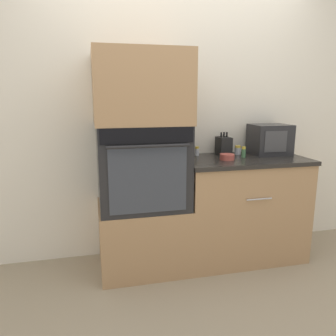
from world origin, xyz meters
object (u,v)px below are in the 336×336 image
object	(u,v)px
condiment_jar_mid	(238,150)
condiment_jar_far	(188,152)
wall_oven	(142,166)
condiment_jar_near	(244,152)
condiment_jar_back	(197,151)
knife_block	(224,146)
bowl	(227,157)
microwave	(270,139)

from	to	relation	value
condiment_jar_mid	condiment_jar_far	xyz separation A→B (m)	(-0.49, -0.02, 0.00)
wall_oven	condiment_jar_far	bearing A→B (deg)	19.11
condiment_jar_mid	condiment_jar_far	size ratio (longest dim) A/B	0.94
wall_oven	condiment_jar_far	world-z (taller)	wall_oven
condiment_jar_far	wall_oven	bearing A→B (deg)	-160.89
condiment_jar_far	condiment_jar_mid	bearing A→B (deg)	2.53
condiment_jar_near	condiment_jar_back	xyz separation A→B (m)	(-0.37, 0.18, -0.01)
knife_block	condiment_jar_mid	bearing A→B (deg)	-9.64
condiment_jar_far	condiment_jar_back	xyz separation A→B (m)	(0.10, 0.05, -0.00)
condiment_jar_far	condiment_jar_back	bearing A→B (deg)	26.65
bowl	condiment_jar_mid	xyz separation A→B (m)	(0.20, 0.22, 0.02)
bowl	condiment_jar_far	bearing A→B (deg)	145.15
microwave	condiment_jar_mid	distance (m)	0.31
microwave	condiment_jar_near	world-z (taller)	microwave
condiment_jar_far	condiment_jar_back	world-z (taller)	condiment_jar_far
wall_oven	condiment_jar_near	world-z (taller)	wall_oven
condiment_jar_near	wall_oven	bearing A→B (deg)	-178.82
microwave	bowl	xyz separation A→B (m)	(-0.49, -0.16, -0.11)
wall_oven	bowl	world-z (taller)	wall_oven
knife_block	condiment_jar_mid	xyz separation A→B (m)	(0.13, -0.02, -0.04)
knife_block	condiment_jar_back	xyz separation A→B (m)	(-0.25, 0.01, -0.04)
wall_oven	microwave	xyz separation A→B (m)	(1.21, 0.11, 0.16)
condiment_jar_back	bowl	bearing A→B (deg)	-53.53
knife_block	condiment_jar_far	size ratio (longest dim) A/B	2.39
knife_block	condiment_jar_far	distance (m)	0.36
bowl	condiment_jar_far	distance (m)	0.35
wall_oven	condiment_jar_mid	xyz separation A→B (m)	(0.92, 0.17, 0.07)
wall_oven	knife_block	xyz separation A→B (m)	(0.79, 0.19, 0.11)
wall_oven	condiment_jar_back	distance (m)	0.58
microwave	condiment_jar_far	world-z (taller)	microwave
microwave	condiment_jar_far	xyz separation A→B (m)	(-0.78, 0.04, -0.10)
microwave	condiment_jar_near	distance (m)	0.33
condiment_jar_near	condiment_jar_mid	world-z (taller)	condiment_jar_near
bowl	condiment_jar_mid	bearing A→B (deg)	47.80
bowl	condiment_jar_far	size ratio (longest dim) A/B	1.45
wall_oven	condiment_jar_back	xyz separation A→B (m)	(0.54, 0.20, 0.07)
wall_oven	bowl	size ratio (longest dim) A/B	5.64
wall_oven	microwave	size ratio (longest dim) A/B	2.05
condiment_jar_near	knife_block	bearing A→B (deg)	123.41
condiment_jar_near	condiment_jar_far	xyz separation A→B (m)	(-0.47, 0.13, -0.00)
bowl	condiment_jar_back	xyz separation A→B (m)	(-0.19, 0.25, 0.02)
microwave	condiment_jar_near	bearing A→B (deg)	-162.55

